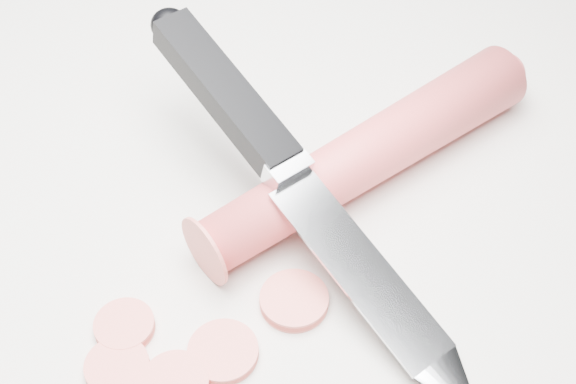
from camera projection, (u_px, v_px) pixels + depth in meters
The scene contains 8 objects.
ground at pixel (264, 310), 0.42m from camera, with size 2.40×2.40×0.00m, color silver.
carrot at pixel (368, 155), 0.47m from camera, with size 0.04×0.04×0.23m, color #D83E42.
carrot_slice_0 at pixel (117, 367), 0.40m from camera, with size 0.03×0.03×0.01m, color #DE5B51.
carrot_slice_1 at pixel (124, 326), 0.41m from camera, with size 0.03×0.03×0.01m, color #DE5B51.
carrot_slice_2 at pixel (294, 300), 0.42m from camera, with size 0.04×0.04×0.01m, color #DE5B51.
carrot_slice_3 at pixel (223, 352), 0.40m from camera, with size 0.04×0.04×0.01m, color #DE5B51.
carrot_slice_5 at pixel (175, 383), 0.39m from camera, with size 0.03×0.03×0.01m, color #DE5B51.
kitchen_knife at pixel (306, 189), 0.42m from camera, with size 0.28×0.10×0.08m, color #B3B6BA, non-canonical shape.
Camera 1 is at (0.15, -0.17, 0.36)m, focal length 50.00 mm.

